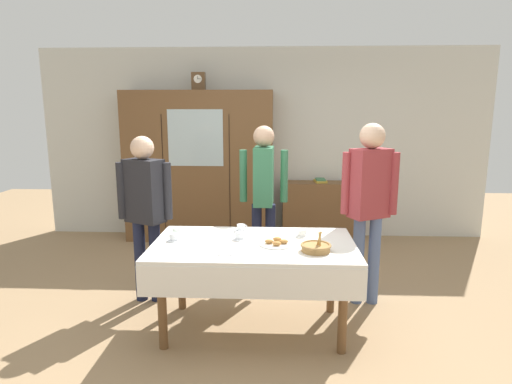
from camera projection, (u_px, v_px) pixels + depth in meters
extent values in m
plane|color=#997A56|center=(255.00, 317.00, 3.86)|extent=(12.00, 12.00, 0.00)
cube|color=silver|center=(264.00, 144.00, 6.20)|extent=(6.40, 0.10, 2.70)
cylinder|color=brown|center=(162.00, 304.00, 3.29)|extent=(0.07, 0.07, 0.73)
cylinder|color=brown|center=(343.00, 308.00, 3.23)|extent=(0.07, 0.07, 0.73)
cylinder|color=brown|center=(181.00, 271.00, 3.96)|extent=(0.07, 0.07, 0.73)
cylinder|color=brown|center=(331.00, 274.00, 3.90)|extent=(0.07, 0.07, 0.73)
cube|color=white|center=(254.00, 245.00, 3.52)|extent=(1.67, 0.96, 0.03)
cube|color=white|center=(250.00, 283.00, 3.07)|extent=(1.67, 0.01, 0.24)
cube|color=brown|center=(199.00, 167.00, 6.01)|extent=(2.06, 0.45, 2.10)
cube|color=silver|center=(195.00, 138.00, 5.70)|extent=(0.74, 0.01, 0.76)
cube|color=black|center=(164.00, 176.00, 5.82)|extent=(0.01, 0.01, 1.68)
cube|color=black|center=(230.00, 177.00, 5.78)|extent=(0.01, 0.01, 1.68)
cube|color=brown|center=(198.00, 81.00, 5.78)|extent=(0.18, 0.10, 0.24)
cylinder|color=white|center=(198.00, 79.00, 5.72)|extent=(0.11, 0.01, 0.11)
cube|color=black|center=(198.00, 78.00, 5.72)|extent=(0.00, 0.00, 0.04)
cube|color=black|center=(199.00, 79.00, 5.72)|extent=(0.05, 0.00, 0.00)
cube|color=brown|center=(320.00, 211.00, 6.10)|extent=(1.06, 0.35, 0.83)
cube|color=#B29333|center=(320.00, 181.00, 6.02)|extent=(0.18, 0.23, 0.03)
cube|color=#3D754C|center=(320.00, 179.00, 6.01)|extent=(0.13, 0.21, 0.02)
cylinder|color=white|center=(241.00, 231.00, 3.85)|extent=(0.13, 0.13, 0.01)
cylinder|color=white|center=(241.00, 227.00, 3.85)|extent=(0.08, 0.08, 0.05)
torus|color=white|center=(245.00, 227.00, 3.84)|extent=(0.04, 0.01, 0.04)
cylinder|color=#47230F|center=(241.00, 225.00, 3.84)|extent=(0.06, 0.06, 0.01)
cylinder|color=white|center=(240.00, 239.00, 3.61)|extent=(0.13, 0.13, 0.01)
cylinder|color=white|center=(240.00, 235.00, 3.61)|extent=(0.08, 0.08, 0.05)
torus|color=white|center=(244.00, 235.00, 3.61)|extent=(0.04, 0.01, 0.04)
cylinder|color=#47230F|center=(240.00, 233.00, 3.60)|extent=(0.06, 0.06, 0.01)
cylinder|color=white|center=(302.00, 236.00, 3.70)|extent=(0.13, 0.13, 0.01)
cylinder|color=white|center=(302.00, 232.00, 3.69)|extent=(0.08, 0.08, 0.05)
torus|color=white|center=(306.00, 232.00, 3.69)|extent=(0.04, 0.01, 0.04)
cylinder|color=#47230F|center=(302.00, 230.00, 3.69)|extent=(0.06, 0.06, 0.01)
cylinder|color=white|center=(174.00, 240.00, 3.57)|extent=(0.13, 0.13, 0.01)
cylinder|color=white|center=(174.00, 237.00, 3.57)|extent=(0.08, 0.08, 0.05)
torus|color=white|center=(179.00, 236.00, 3.57)|extent=(0.04, 0.01, 0.04)
cylinder|color=#47230F|center=(174.00, 234.00, 3.56)|extent=(0.06, 0.06, 0.01)
cylinder|color=silver|center=(177.00, 235.00, 3.74)|extent=(0.13, 0.13, 0.01)
cylinder|color=silver|center=(177.00, 231.00, 3.73)|extent=(0.08, 0.08, 0.05)
torus|color=silver|center=(181.00, 231.00, 3.73)|extent=(0.04, 0.01, 0.04)
cylinder|color=#47230F|center=(177.00, 229.00, 3.73)|extent=(0.06, 0.06, 0.01)
cylinder|color=#9E7542|center=(316.00, 248.00, 3.30)|extent=(0.22, 0.22, 0.05)
torus|color=#9E7542|center=(316.00, 245.00, 3.30)|extent=(0.24, 0.24, 0.02)
cylinder|color=tan|center=(320.00, 240.00, 3.27)|extent=(0.02, 0.02, 0.12)
cylinder|color=tan|center=(320.00, 239.00, 3.29)|extent=(0.02, 0.02, 0.12)
cylinder|color=tan|center=(319.00, 239.00, 3.30)|extent=(0.04, 0.03, 0.12)
cylinder|color=white|center=(276.00, 244.00, 3.47)|extent=(0.28, 0.28, 0.01)
ellipsoid|color=#BC7F3D|center=(284.00, 241.00, 3.46)|extent=(0.07, 0.05, 0.04)
ellipsoid|color=#BC7F3D|center=(277.00, 239.00, 3.52)|extent=(0.07, 0.05, 0.04)
ellipsoid|color=#BC7F3D|center=(269.00, 241.00, 3.46)|extent=(0.07, 0.05, 0.04)
ellipsoid|color=#BC7F3D|center=(277.00, 243.00, 3.40)|extent=(0.07, 0.05, 0.04)
cube|color=silver|center=(273.00, 232.00, 3.81)|extent=(0.10, 0.01, 0.00)
ellipsoid|color=silver|center=(279.00, 232.00, 3.80)|extent=(0.03, 0.02, 0.01)
cube|color=silver|center=(224.00, 255.00, 3.21)|extent=(0.10, 0.01, 0.00)
ellipsoid|color=silver|center=(231.00, 255.00, 3.21)|extent=(0.03, 0.02, 0.01)
cylinder|color=slate|center=(358.00, 260.00, 4.08)|extent=(0.11, 0.11, 0.85)
cylinder|color=slate|center=(374.00, 260.00, 4.07)|extent=(0.11, 0.11, 0.85)
cube|color=#933338|center=(370.00, 183.00, 3.93)|extent=(0.41, 0.34, 0.64)
sphere|color=#DBB293|center=(372.00, 136.00, 3.85)|extent=(0.23, 0.23, 0.23)
cylinder|color=#933338|center=(346.00, 183.00, 3.94)|extent=(0.08, 0.08, 0.58)
cylinder|color=#933338|center=(394.00, 184.00, 3.92)|extent=(0.08, 0.08, 0.58)
cylinder|color=#191E38|center=(140.00, 261.00, 4.14)|extent=(0.11, 0.11, 0.80)
cylinder|color=#191E38|center=(156.00, 261.00, 4.14)|extent=(0.11, 0.11, 0.80)
cube|color=#232328|center=(144.00, 191.00, 4.01)|extent=(0.41, 0.34, 0.60)
sphere|color=#DBB293|center=(142.00, 148.00, 3.93)|extent=(0.22, 0.22, 0.22)
cylinder|color=#232328|center=(121.00, 191.00, 4.01)|extent=(0.08, 0.08, 0.54)
cylinder|color=#232328|center=(167.00, 191.00, 4.00)|extent=(0.08, 0.08, 0.54)
cylinder|color=#191E38|center=(257.00, 241.00, 4.72)|extent=(0.11, 0.11, 0.83)
cylinder|color=#191E38|center=(270.00, 241.00, 4.71)|extent=(0.11, 0.11, 0.83)
cube|color=#33704C|center=(264.00, 176.00, 4.58)|extent=(0.21, 0.37, 0.62)
sphere|color=tan|center=(264.00, 136.00, 4.50)|extent=(0.23, 0.23, 0.23)
cylinder|color=#33704C|center=(243.00, 176.00, 4.59)|extent=(0.08, 0.08, 0.56)
cylinder|color=#33704C|center=(284.00, 176.00, 4.57)|extent=(0.08, 0.08, 0.56)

